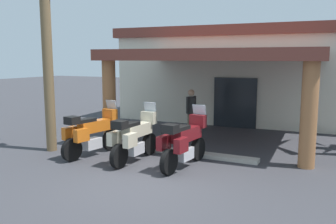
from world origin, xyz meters
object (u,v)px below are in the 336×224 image
object	(u,v)px
motel_building	(250,73)
motorcycle_cream	(134,137)
motorcycle_orange	(91,133)
pedestrian	(191,110)
motorcycle_maroon	(184,142)

from	to	relation	value
motel_building	motorcycle_cream	xyz separation A→B (m)	(-0.98, -9.29, -1.49)
motorcycle_orange	pedestrian	bearing A→B (deg)	-14.92
motorcycle_orange	pedestrian	world-z (taller)	pedestrian
motorcycle_maroon	pedestrian	size ratio (longest dim) A/B	1.24
motorcycle_cream	motorcycle_maroon	bearing A→B (deg)	-83.93
motorcycle_orange	motorcycle_cream	world-z (taller)	same
motel_building	motorcycle_orange	distance (m)	9.77
motorcycle_maroon	pedestrian	bearing A→B (deg)	26.01
motorcycle_cream	pedestrian	bearing A→B (deg)	-1.35
motorcycle_orange	motorcycle_maroon	distance (m)	2.96
motorcycle_cream	motorcycle_maroon	size ratio (longest dim) A/B	1.00
motorcycle_cream	pedestrian	world-z (taller)	pedestrian
motorcycle_orange	pedestrian	size ratio (longest dim) A/B	1.24
motorcycle_cream	motorcycle_maroon	xyz separation A→B (m)	(1.48, 0.10, 0.00)
motorcycle_orange	motorcycle_maroon	size ratio (longest dim) A/B	0.99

